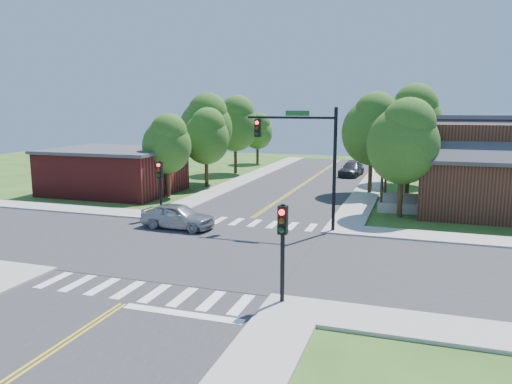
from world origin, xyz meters
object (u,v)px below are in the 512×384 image
(signal_pole_se, at_px, (283,235))
(signal_pole_nw, at_px, (160,178))
(house_ne, at_px, (496,165))
(car_dgrey, at_px, (351,169))
(car_silver, at_px, (178,217))
(signal_mast_ne, at_px, (306,148))

(signal_pole_se, relative_size, signal_pole_nw, 1.00)
(house_ne, bearing_deg, car_dgrey, 127.39)
(house_ne, relative_size, car_silver, 2.84)
(signal_pole_nw, bearing_deg, signal_mast_ne, 0.07)
(signal_mast_ne, relative_size, house_ne, 0.55)
(house_ne, bearing_deg, signal_pole_se, -115.58)
(signal_pole_nw, xyz_separation_m, car_dgrey, (9.10, 23.85, -1.96))
(signal_pole_nw, relative_size, car_dgrey, 0.76)
(signal_pole_nw, xyz_separation_m, car_silver, (2.26, -2.08, -1.90))
(car_silver, bearing_deg, car_dgrey, -10.46)
(signal_pole_nw, xyz_separation_m, house_ne, (20.71, 8.66, 0.67))
(signal_mast_ne, relative_size, signal_pole_nw, 1.89)
(house_ne, height_order, car_dgrey, house_ne)
(signal_mast_ne, bearing_deg, car_dgrey, 90.99)
(signal_pole_se, height_order, car_dgrey, signal_pole_se)
(car_dgrey, bearing_deg, signal_pole_se, -81.76)
(house_ne, height_order, car_silver, house_ne)
(signal_mast_ne, relative_size, car_dgrey, 1.44)
(signal_pole_se, height_order, house_ne, house_ne)
(signal_mast_ne, height_order, signal_pole_nw, signal_mast_ne)
(signal_pole_nw, distance_m, house_ne, 22.45)
(signal_mast_ne, distance_m, signal_pole_se, 11.55)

